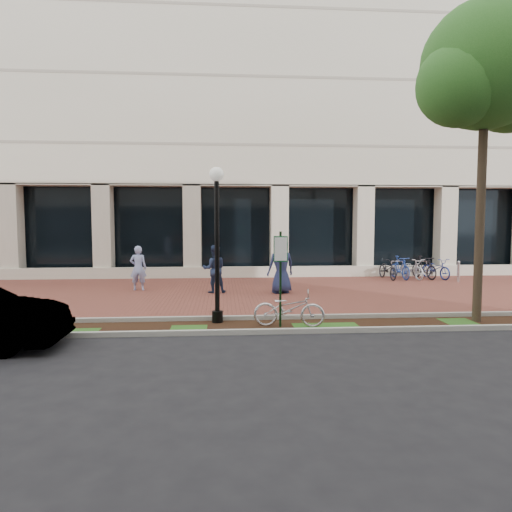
{
  "coord_description": "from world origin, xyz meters",
  "views": [
    {
      "loc": [
        -0.63,
        -16.19,
        2.57
      ],
      "look_at": [
        0.51,
        -0.8,
        1.39
      ],
      "focal_mm": 32.0,
      "sensor_mm": 36.0,
      "label": 1
    }
  ],
  "objects": [
    {
      "name": "parking_sign",
      "position": [
        0.76,
        -5.35,
        1.49
      ],
      "size": [
        0.34,
        0.07,
        2.33
      ],
      "rotation": [
        0.0,
        0.0,
        0.01
      ],
      "color": "#123315",
      "rests_on": "ground"
    },
    {
      "name": "pedestrian_left",
      "position": [
        -3.75,
        0.9,
        0.83
      ],
      "size": [
        0.61,
        0.4,
        1.67
      ],
      "primitive_type": "imported",
      "rotation": [
        0.0,
        0.0,
        3.14
      ],
      "color": "#92A4DA",
      "rests_on": "ground"
    },
    {
      "name": "ground",
      "position": [
        0.0,
        0.0,
        0.0
      ],
      "size": [
        120.0,
        120.0,
        0.0
      ],
      "primitive_type": "plane",
      "color": "black",
      "rests_on": "ground"
    },
    {
      "name": "curb_street_side",
      "position": [
        0.0,
        -6.0,
        0.06
      ],
      "size": [
        40.0,
        0.12,
        0.12
      ],
      "primitive_type": "cube",
      "color": "#A4A49B",
      "rests_on": "ground"
    },
    {
      "name": "bike_rack_cluster",
      "position": [
        7.78,
        3.42,
        0.48
      ],
      "size": [
        3.1,
        1.86,
        1.03
      ],
      "rotation": [
        0.0,
        0.0,
        0.17
      ],
      "color": "black",
      "rests_on": "ground"
    },
    {
      "name": "bollard",
      "position": [
        9.35,
        2.34,
        0.46
      ],
      "size": [
        0.12,
        0.12,
        0.9
      ],
      "color": "silver",
      "rests_on": "ground"
    },
    {
      "name": "street_tree",
      "position": [
        5.92,
        -5.07,
        6.19
      ],
      "size": [
        3.76,
        3.13,
        7.97
      ],
      "color": "#453727",
      "rests_on": "ground"
    },
    {
      "name": "planting_strip",
      "position": [
        0.0,
        -5.25,
        0.01
      ],
      "size": [
        40.0,
        1.5,
        0.01
      ],
      "primitive_type": "cube",
      "color": "black",
      "rests_on": "ground"
    },
    {
      "name": "pedestrian_right",
      "position": [
        1.45,
        -0.15,
        1.0
      ],
      "size": [
        1.13,
        0.9,
        2.01
      ],
      "primitive_type": "imported",
      "rotation": [
        0.0,
        0.0,
        3.44
      ],
      "color": "#1E264B",
      "rests_on": "ground"
    },
    {
      "name": "locked_bicycle",
      "position": [
        0.98,
        -5.32,
        0.45
      ],
      "size": [
        1.81,
        0.91,
        0.91
      ],
      "primitive_type": "imported",
      "rotation": [
        0.0,
        0.0,
        1.39
      ],
      "color": "silver",
      "rests_on": "ground"
    },
    {
      "name": "curb_plaza_side",
      "position": [
        0.0,
        -4.5,
        0.06
      ],
      "size": [
        40.0,
        0.12,
        0.12
      ],
      "primitive_type": "cube",
      "color": "#A4A49B",
      "rests_on": "ground"
    },
    {
      "name": "pedestrian_mid",
      "position": [
        -0.93,
        0.12,
        0.86
      ],
      "size": [
        0.9,
        0.73,
        1.72
      ],
      "primitive_type": "imported",
      "rotation": [
        0.0,
        0.0,
        3.24
      ],
      "color": "#1C2846",
      "rests_on": "ground"
    },
    {
      "name": "near_office_building",
      "position": [
        0.0,
        10.47,
        10.05
      ],
      "size": [
        40.0,
        12.12,
        16.0
      ],
      "color": "beige",
      "rests_on": "ground"
    },
    {
      "name": "brick_plaza",
      "position": [
        0.0,
        0.0,
        0.01
      ],
      "size": [
        40.0,
        9.0,
        0.01
      ],
      "primitive_type": "cube",
      "color": "brown",
      "rests_on": "ground"
    },
    {
      "name": "lamppost",
      "position": [
        -0.77,
        -4.73,
        2.22
      ],
      "size": [
        0.36,
        0.36,
        3.91
      ],
      "color": "black",
      "rests_on": "ground"
    }
  ]
}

